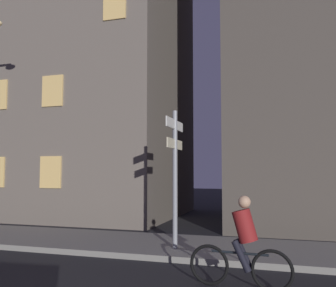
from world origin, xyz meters
TOP-DOWN VIEW (x-y plane):
  - sidewalk_kerb at (0.00, 7.04)m, footprint 40.00×2.82m
  - signpost at (0.70, 6.48)m, footprint 0.12×1.47m
  - cyclist at (2.56, 4.25)m, footprint 1.82×0.36m
  - building_left_block at (-6.31, 13.21)m, footprint 10.23×7.33m
  - building_right_block at (5.48, 13.93)m, footprint 8.07×9.18m

SIDE VIEW (x-z plane):
  - sidewalk_kerb at x=0.00m, z-range 0.00..0.14m
  - cyclist at x=2.56m, z-range -0.06..1.55m
  - signpost at x=0.70m, z-range 0.47..3.89m
  - building_right_block at x=5.48m, z-range 0.00..18.03m
  - building_left_block at x=-6.31m, z-range 0.00..18.49m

